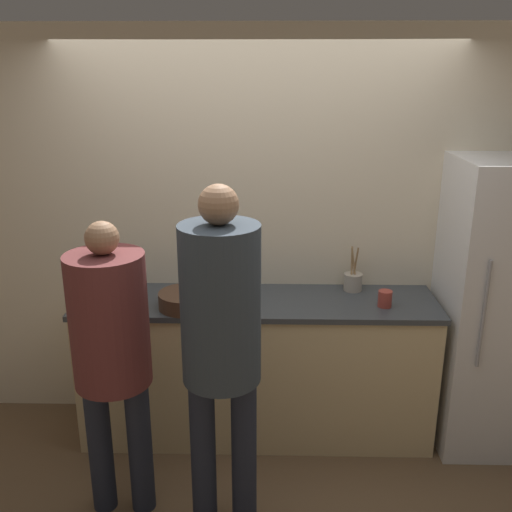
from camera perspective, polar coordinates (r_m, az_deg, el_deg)
The scene contains 10 objects.
ground_plane at distance 3.79m, azimuth -0.05°, elevation -19.76°, with size 14.00×14.00×0.00m, color brown.
wall_back at distance 3.77m, azimuth 0.17°, elevation 2.31°, with size 5.20×0.06×2.60m.
counter at distance 3.81m, azimuth 0.07°, elevation -10.90°, with size 2.26×0.61×0.95m.
refrigerator at distance 3.84m, azimuth 22.59°, elevation -4.77°, with size 0.61×0.65×1.85m.
person_left at distance 3.01m, azimuth -14.28°, elevation -8.48°, with size 0.39×0.39×1.65m.
person_center at distance 2.75m, azimuth -3.51°, elevation -7.70°, with size 0.38×0.38×1.85m.
fruit_bowl at distance 3.48m, azimuth -6.99°, elevation -4.35°, with size 0.33×0.33×0.14m.
utensil_crock at distance 3.77m, azimuth 9.67°, elevation -2.48°, with size 0.12×0.12×0.30m.
bottle_clear at distance 3.58m, azimuth -14.22°, elevation -4.02°, with size 0.06×0.06×0.15m.
cup_red at distance 3.56m, azimuth 12.77°, elevation -4.19°, with size 0.08×0.08×0.10m.
Camera 1 is at (0.07, -2.99, 2.32)m, focal length 40.00 mm.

